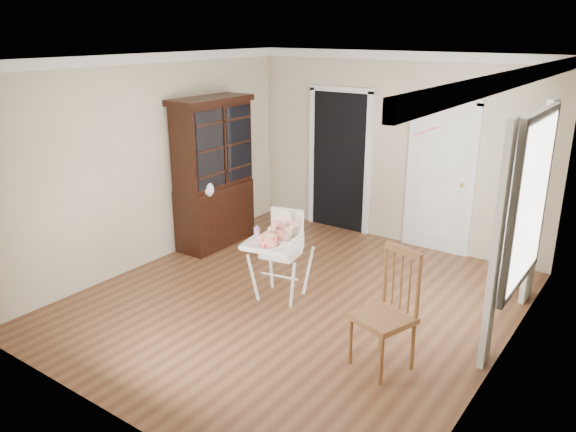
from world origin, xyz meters
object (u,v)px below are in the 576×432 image
Objects in this scene: cake at (268,240)px; sippy_cup at (257,232)px; high_chair at (281,245)px; china_cabinet at (214,173)px; dining_chair at (386,314)px.

sippy_cup is at bearing 158.92° from cake.
cake is 1.48× the size of sippy_cup.
high_chair is 0.27m from cake.
china_cabinet is 3.72m from dining_chair.
china_cabinet reaches higher than high_chair.
sippy_cup is 1.88m from china_cabinet.
cake is 1.65m from dining_chair.
china_cabinet is 1.84× the size of dining_chair.
dining_chair is (1.82, -0.43, -0.27)m from sippy_cup.
cake is (0.01, -0.24, 0.14)m from high_chair.
high_chair is at bearing 91.73° from cake.
sippy_cup is 0.08× the size of china_cabinet.
china_cabinet is at bearing 175.74° from dining_chair.
high_chair reaches higher than sippy_cup.
high_chair is at bearing 178.84° from dining_chair.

